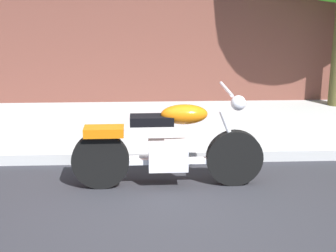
% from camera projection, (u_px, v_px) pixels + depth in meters
% --- Properties ---
extents(ground_plane, '(60.00, 60.00, 0.00)m').
position_uv_depth(ground_plane, '(175.00, 212.00, 5.10)').
color(ground_plane, '#28282D').
extents(sidewalk, '(20.19, 2.98, 0.14)m').
position_uv_depth(sidewalk, '(164.00, 127.00, 7.89)').
color(sidewalk, '#AFAFAF').
rests_on(sidewalk, ground).
extents(motorcycle, '(2.17, 0.70, 1.14)m').
position_uv_depth(motorcycle, '(168.00, 147.00, 5.63)').
color(motorcycle, black).
rests_on(motorcycle, ground).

